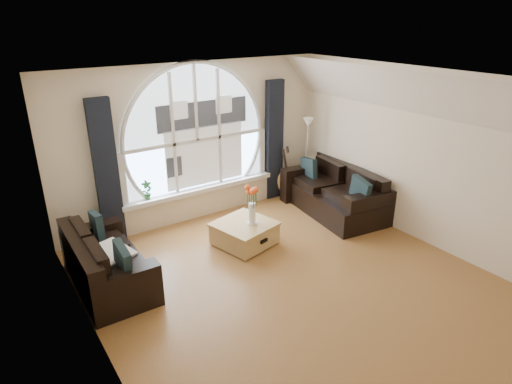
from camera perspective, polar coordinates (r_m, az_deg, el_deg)
The scene contains 20 objects.
ground at distance 6.12m, azimuth 4.85°, elevation -11.82°, with size 5.00×5.50×0.01m, color brown.
ceiling at distance 5.12m, azimuth 5.85°, elevation 14.04°, with size 5.00×5.50×0.01m, color silver.
wall_back at distance 7.68m, azimuth -7.84°, elevation 6.43°, with size 5.00×0.01×2.70m, color beige.
wall_left at distance 4.47m, azimuth -20.57°, elevation -6.96°, with size 0.01×5.50×2.70m, color beige.
wall_right at distance 7.25m, azimuth 20.84°, elevation 4.19°, with size 0.01×5.50×2.70m, color beige.
attic_slope at distance 6.79m, azimuth 20.49°, elevation 11.82°, with size 0.92×5.50×0.72m, color silver.
arched_window at distance 7.58m, azimuth -7.85°, elevation 8.38°, with size 2.60×0.06×2.15m, color silver.
window_sill at distance 7.86m, azimuth -7.20°, elevation 0.37°, with size 2.90×0.22×0.08m, color white.
window_frame at distance 7.56m, azimuth -7.75°, elevation 8.33°, with size 2.76×0.08×2.15m, color white.
neighbor_house at distance 7.67m, azimuth -6.74°, elevation 7.62°, with size 1.70×0.02×1.50m, color silver.
curtain_left at distance 7.10m, azimuth -18.89°, elevation 2.37°, with size 0.35×0.12×2.30m, color black.
curtain_right at distance 8.44m, azimuth 2.38°, elevation 6.67°, with size 0.35×0.12×2.30m, color black.
sofa_left at distance 6.21m, azimuth -18.79°, elevation -8.17°, with size 0.85×1.70×0.76m, color black.
sofa_right at distance 8.08m, azimuth 10.12°, elevation -0.04°, with size 0.96×1.91×0.85m, color black.
coffee_chest at distance 6.96m, azimuth -1.52°, elevation -5.28°, with size 0.84×0.84×0.41m, color tan.
throw_blanket at distance 6.07m, azimuth -18.75°, elevation -7.85°, with size 0.55×0.55×0.10m, color silver.
vase_flowers at distance 6.70m, azimuth -0.51°, elevation -1.15°, with size 0.24×0.24×0.70m, color white.
floor_lamp at distance 8.56m, azimuth 6.61°, elevation 4.32°, with size 0.24×0.24×1.60m, color #B2B2B2.
guitar at distance 8.65m, azimuth 3.58°, elevation 2.73°, with size 0.36×0.24×1.06m, color olive.
potted_plant at distance 7.43m, azimuth -14.01°, elevation 0.25°, with size 0.18×0.12×0.33m, color #1E6023.
Camera 1 is at (-3.26, -3.88, 3.43)m, focal length 30.73 mm.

